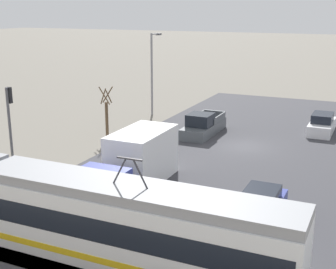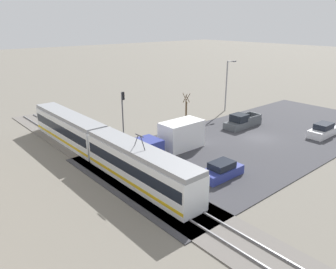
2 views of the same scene
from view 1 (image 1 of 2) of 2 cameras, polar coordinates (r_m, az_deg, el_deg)
The scene contains 10 objects.
ground_plane at distance 35.35m, azimuth 9.22°, elevation -1.54°, with size 320.00×320.00×0.00m, color slate.
road_surface at distance 35.33m, azimuth 9.23°, elevation -1.48°, with size 17.69×41.35×0.08m.
rail_bed at distance 19.92m, azimuth -5.19°, elevation -15.10°, with size 57.28×4.40×0.22m.
box_truck at distance 26.81m, azimuth -4.28°, elevation -3.51°, with size 2.62×8.19×3.05m.
pickup_truck at distance 38.13m, azimuth 4.30°, elevation 1.06°, with size 2.03×5.77×1.83m.
sedan_car_0 at distance 40.59m, azimuth 18.25°, elevation 1.15°, with size 1.83×4.67×1.59m.
sedan_car_1 at distance 23.62m, azimuth 11.22°, elevation -8.54°, with size 1.85×4.29×1.46m.
traffic_light_pole at distance 29.07m, azimuth -18.69°, elevation 1.57°, with size 0.28×0.47×5.62m.
street_tree at distance 37.14m, azimuth -7.49°, elevation 2.37°, with size 0.99×0.83×4.16m.
street_lamp_near_crossing at distance 44.79m, azimuth -1.88°, elevation 8.09°, with size 0.36×1.95×7.78m.
Camera 1 is at (-8.66, 32.75, 10.10)m, focal length 50.00 mm.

